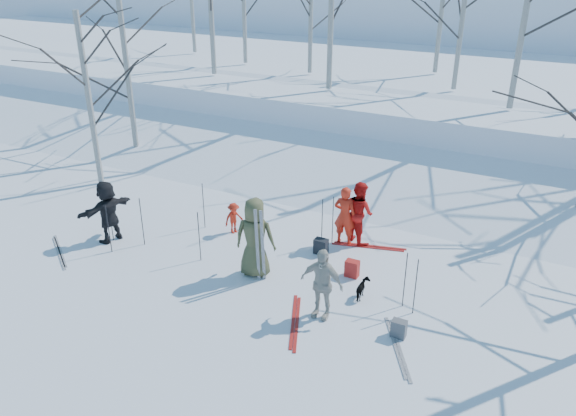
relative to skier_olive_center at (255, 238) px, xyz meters
The scene contains 35 objects.
ground 1.05m from the skier_olive_center, 48.62° to the right, with size 120.00×120.00×0.00m, color white.
snow_ramp 6.78m from the skier_olive_center, 87.93° to the left, with size 70.00×9.50×1.40m, color white.
snow_plateau 16.73m from the skier_olive_center, 89.17° to the left, with size 70.00×18.00×2.20m, color white.
far_hill 37.74m from the skier_olive_center, 89.63° to the left, with size 90.00×30.00×6.00m, color white.
skier_olive_center is the anchor object (origin of this frame).
skier_red_north 2.76m from the skier_olive_center, 61.95° to the left, with size 0.59×0.39×1.61m, color red.
skier_redor_behind 3.16m from the skier_olive_center, 59.74° to the left, with size 0.82×0.64×1.69m, color red.
skier_red_seated 2.34m from the skier_olive_center, 135.49° to the left, with size 0.57×0.33×0.88m, color red.
skier_cream_east 2.26m from the skier_olive_center, 21.72° to the right, with size 0.95×0.40×1.62m, color beige.
skier_grey_west 4.34m from the skier_olive_center, behind, with size 1.58×0.50×1.71m, color black.
dog 2.77m from the skier_olive_center, ahead, with size 0.24×0.53×0.45m, color black.
upright_ski_left 0.33m from the skier_olive_center, 50.64° to the right, with size 0.07×0.02×1.90m, color silver.
upright_ski_right 0.39m from the skier_olive_center, 32.86° to the right, with size 0.07×0.02×1.90m, color silver.
ski_pair_a 4.18m from the skier_olive_center, 16.25° to the right, with size 1.10×1.76×0.02m, color silver, non-canonical shape.
ski_pair_b 2.37m from the skier_olive_center, 37.33° to the right, with size 0.93×1.82×0.02m, color #A11A17, non-canonical shape.
ski_pair_c 5.35m from the skier_olive_center, 164.17° to the right, with size 1.68×1.24×0.02m, color silver, non-canonical shape.
ski_pair_d 3.35m from the skier_olive_center, 51.94° to the left, with size 1.89×0.67×0.02m, color #A11A17, non-canonical shape.
ski_pole_a 2.21m from the skier_olive_center, 67.66° to the left, with size 0.02×0.02×1.34m, color black.
ski_pole_b 1.60m from the skier_olive_center, behind, with size 0.02×0.02×1.34m, color black.
ski_pole_c 3.96m from the skier_olive_center, 168.43° to the right, with size 0.02×0.02×1.34m, color black.
ski_pole_d 2.94m from the skier_olive_center, 149.73° to the left, with size 0.02×0.02×1.34m, color black.
ski_pole_e 4.30m from the skier_olive_center, behind, with size 0.02×0.02×1.34m, color black.
ski_pole_f 3.85m from the skier_olive_center, ahead, with size 0.02×0.02×1.34m, color black.
ski_pole_g 2.53m from the skier_olive_center, 66.16° to the left, with size 0.02×0.02×1.34m, color black.
ski_pole_h 3.58m from the skier_olive_center, ahead, with size 0.02×0.02×1.34m, color black.
ski_pole_i 3.40m from the skier_olive_center, behind, with size 0.02×0.02×1.34m, color black.
backpack_red 2.44m from the skier_olive_center, 24.39° to the left, with size 0.32×0.22×0.42m, color #AF1F1B.
backpack_grey 3.95m from the skier_olive_center, 11.39° to the right, with size 0.30×0.20×0.38m, color #4E5055.
backpack_dark 2.06m from the skier_olive_center, 58.87° to the left, with size 0.34×0.24×0.40m, color black.
birch_plateau_b 11.88m from the skier_olive_center, 67.84° to the left, with size 5.28×5.28×6.69m, color silver, non-canonical shape.
birch_plateau_c 12.85m from the skier_olive_center, 81.42° to the left, with size 4.31×4.31×5.30m, color silver, non-canonical shape.
birch_plateau_i 13.71m from the skier_olive_center, 109.76° to the left, with size 4.13×4.13×5.04m, color silver, non-canonical shape.
birch_plateau_k 15.55m from the skier_olive_center, 88.50° to the left, with size 4.65×4.65×5.79m, color silver, non-canonical shape.
birch_edge_a 8.11m from the skier_olive_center, 161.02° to the left, with size 4.46×4.46×5.51m, color silver, non-canonical shape.
birch_edge_d 9.95m from the skier_olive_center, 147.71° to the left, with size 4.99×4.99×6.28m, color silver, non-canonical shape.
Camera 1 is at (5.79, -9.72, 7.20)m, focal length 35.00 mm.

